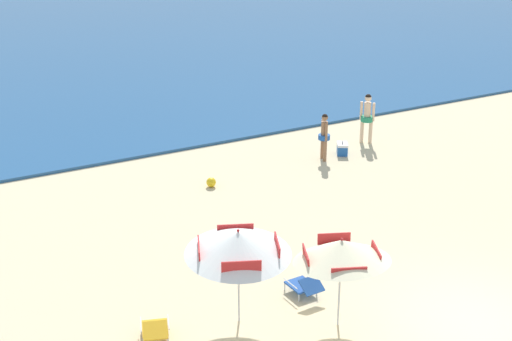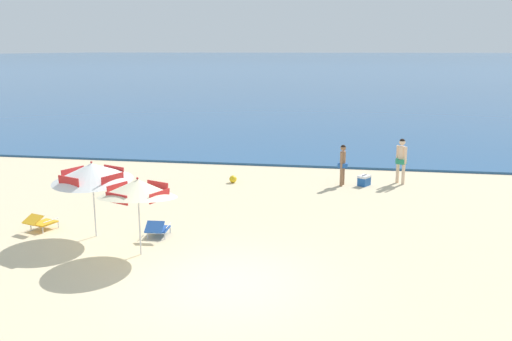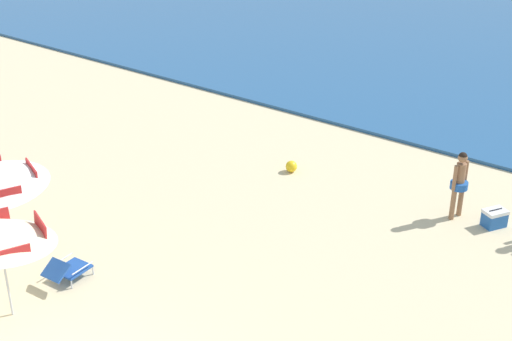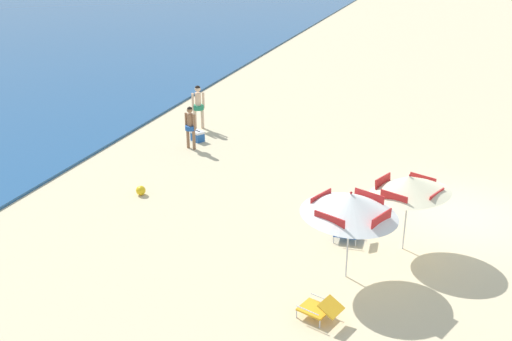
{
  "view_description": "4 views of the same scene",
  "coord_description": "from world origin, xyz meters",
  "px_view_note": "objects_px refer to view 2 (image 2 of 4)",
  "views": [
    {
      "loc": [
        -10.14,
        -9.16,
        8.72
      ],
      "look_at": [
        -1.73,
        6.5,
        1.49
      ],
      "focal_mm": 50.36,
      "sensor_mm": 36.0,
      "label": 1
    },
    {
      "loc": [
        2.57,
        -11.17,
        5.18
      ],
      "look_at": [
        -0.47,
        6.67,
        1.11
      ],
      "focal_mm": 37.93,
      "sensor_mm": 36.0,
      "label": 2
    },
    {
      "loc": [
        7.45,
        -4.71,
        8.21
      ],
      "look_at": [
        -1.63,
        7.45,
        0.78
      ],
      "focal_mm": 51.31,
      "sensor_mm": 36.0,
      "label": 3
    },
    {
      "loc": [
        -16.37,
        0.46,
        7.57
      ],
      "look_at": [
        -1.73,
        5.53,
        1.26
      ],
      "focal_mm": 41.93,
      "sensor_mm": 36.0,
      "label": 4
    }
  ],
  "objects_px": {
    "lounge_chair_beside_umbrella": "(157,228)",
    "person_standing_beside": "(343,162)",
    "person_standing_near_shore": "(401,158)",
    "beach_ball": "(233,179)",
    "beach_umbrella_striped_main": "(92,172)",
    "cooler_box": "(364,180)",
    "lounge_chair_under_umbrella": "(40,222)",
    "beach_umbrella_striped_second": "(138,188)"
  },
  "relations": [
    {
      "from": "lounge_chair_beside_umbrella",
      "to": "person_standing_beside",
      "type": "xyz_separation_m",
      "value": [
        5.03,
        6.91,
        0.66
      ]
    },
    {
      "from": "person_standing_near_shore",
      "to": "beach_ball",
      "type": "height_order",
      "value": "person_standing_near_shore"
    },
    {
      "from": "beach_umbrella_striped_main",
      "to": "lounge_chair_beside_umbrella",
      "type": "distance_m",
      "value": 2.38
    },
    {
      "from": "lounge_chair_beside_umbrella",
      "to": "person_standing_beside",
      "type": "relative_size",
      "value": 0.58
    },
    {
      "from": "cooler_box",
      "to": "person_standing_beside",
      "type": "bearing_deg",
      "value": -171.57
    },
    {
      "from": "beach_umbrella_striped_main",
      "to": "lounge_chair_under_umbrella",
      "type": "xyz_separation_m",
      "value": [
        -1.81,
        0.19,
        -1.59
      ]
    },
    {
      "from": "person_standing_near_shore",
      "to": "person_standing_beside",
      "type": "height_order",
      "value": "person_standing_near_shore"
    },
    {
      "from": "beach_umbrella_striped_second",
      "to": "lounge_chair_under_umbrella",
      "type": "height_order",
      "value": "beach_umbrella_striped_second"
    },
    {
      "from": "person_standing_near_shore",
      "to": "beach_ball",
      "type": "bearing_deg",
      "value": -171.36
    },
    {
      "from": "lounge_chair_beside_umbrella",
      "to": "person_standing_near_shore",
      "type": "relative_size",
      "value": 0.52
    },
    {
      "from": "beach_umbrella_striped_second",
      "to": "lounge_chair_beside_umbrella",
      "type": "height_order",
      "value": "beach_umbrella_striped_second"
    },
    {
      "from": "beach_umbrella_striped_main",
      "to": "beach_umbrella_striped_second",
      "type": "xyz_separation_m",
      "value": [
        1.77,
        -1.11,
        -0.1
      ]
    },
    {
      "from": "lounge_chair_under_umbrella",
      "to": "person_standing_beside",
      "type": "xyz_separation_m",
      "value": [
        8.6,
        6.92,
        0.65
      ]
    },
    {
      "from": "lounge_chair_under_umbrella",
      "to": "person_standing_near_shore",
      "type": "relative_size",
      "value": 0.56
    },
    {
      "from": "beach_umbrella_striped_second",
      "to": "person_standing_near_shore",
      "type": "height_order",
      "value": "beach_umbrella_striped_second"
    },
    {
      "from": "person_standing_near_shore",
      "to": "beach_ball",
      "type": "distance_m",
      "value": 6.66
    },
    {
      "from": "lounge_chair_beside_umbrella",
      "to": "lounge_chair_under_umbrella",
      "type": "bearing_deg",
      "value": -179.75
    },
    {
      "from": "beach_umbrella_striped_main",
      "to": "beach_ball",
      "type": "height_order",
      "value": "beach_umbrella_striped_main"
    },
    {
      "from": "lounge_chair_beside_umbrella",
      "to": "cooler_box",
      "type": "distance_m",
      "value": 9.17
    },
    {
      "from": "beach_umbrella_striped_second",
      "to": "person_standing_near_shore",
      "type": "xyz_separation_m",
      "value": [
        7.27,
        8.91,
        -0.73
      ]
    },
    {
      "from": "beach_ball",
      "to": "cooler_box",
      "type": "bearing_deg",
      "value": 4.69
    },
    {
      "from": "person_standing_near_shore",
      "to": "beach_ball",
      "type": "relative_size",
      "value": 6.06
    },
    {
      "from": "beach_umbrella_striped_second",
      "to": "cooler_box",
      "type": "xyz_separation_m",
      "value": [
        5.86,
        8.34,
        -1.56
      ]
    },
    {
      "from": "person_standing_beside",
      "to": "cooler_box",
      "type": "height_order",
      "value": "person_standing_beside"
    },
    {
      "from": "lounge_chair_under_umbrella",
      "to": "person_standing_beside",
      "type": "bearing_deg",
      "value": 38.82
    },
    {
      "from": "person_standing_beside",
      "to": "beach_umbrella_striped_main",
      "type": "bearing_deg",
      "value": -133.69
    },
    {
      "from": "person_standing_near_shore",
      "to": "beach_umbrella_striped_main",
      "type": "bearing_deg",
      "value": -139.21
    },
    {
      "from": "beach_umbrella_striped_main",
      "to": "lounge_chair_under_umbrella",
      "type": "relative_size",
      "value": 2.66
    },
    {
      "from": "beach_umbrella_striped_second",
      "to": "lounge_chair_under_umbrella",
      "type": "xyz_separation_m",
      "value": [
        -3.58,
        1.3,
        -1.49
      ]
    },
    {
      "from": "beach_umbrella_striped_main",
      "to": "person_standing_near_shore",
      "type": "bearing_deg",
      "value": 40.79
    },
    {
      "from": "cooler_box",
      "to": "lounge_chair_beside_umbrella",
      "type": "bearing_deg",
      "value": -129.91
    },
    {
      "from": "beach_umbrella_striped_main",
      "to": "beach_umbrella_striped_second",
      "type": "relative_size",
      "value": 1.25
    },
    {
      "from": "beach_umbrella_striped_second",
      "to": "cooler_box",
      "type": "relative_size",
      "value": 3.53
    },
    {
      "from": "beach_umbrella_striped_main",
      "to": "cooler_box",
      "type": "xyz_separation_m",
      "value": [
        7.63,
        7.23,
        -1.66
      ]
    },
    {
      "from": "beach_umbrella_striped_main",
      "to": "person_standing_beside",
      "type": "height_order",
      "value": "beach_umbrella_striped_main"
    },
    {
      "from": "beach_umbrella_striped_main",
      "to": "beach_ball",
      "type": "xyz_separation_m",
      "value": [
        2.51,
        6.81,
        -1.72
      ]
    },
    {
      "from": "person_standing_beside",
      "to": "beach_ball",
      "type": "bearing_deg",
      "value": -176.06
    },
    {
      "from": "lounge_chair_beside_umbrella",
      "to": "cooler_box",
      "type": "xyz_separation_m",
      "value": [
        5.88,
        7.03,
        -0.07
      ]
    },
    {
      "from": "beach_umbrella_striped_second",
      "to": "beach_umbrella_striped_main",
      "type": "bearing_deg",
      "value": 147.93
    },
    {
      "from": "beach_umbrella_striped_second",
      "to": "lounge_chair_under_umbrella",
      "type": "bearing_deg",
      "value": 160.12
    },
    {
      "from": "lounge_chair_under_umbrella",
      "to": "lounge_chair_beside_umbrella",
      "type": "distance_m",
      "value": 3.57
    },
    {
      "from": "lounge_chair_under_umbrella",
      "to": "lounge_chair_beside_umbrella",
      "type": "height_order",
      "value": "lounge_chair_beside_umbrella"
    }
  ]
}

